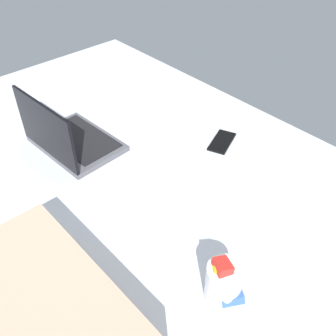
# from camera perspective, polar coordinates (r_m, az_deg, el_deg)

# --- Properties ---
(bed_mattress) EXTENTS (1.80, 1.40, 0.18)m
(bed_mattress) POSITION_cam_1_polar(r_m,az_deg,el_deg) (1.44, -8.65, -2.56)
(bed_mattress) COLOR #B7BCC6
(bed_mattress) RESTS_ON ground
(laptop) EXTENTS (0.34, 0.25, 0.23)m
(laptop) POSITION_cam_1_polar(r_m,az_deg,el_deg) (1.46, -14.32, 4.15)
(laptop) COLOR #4C4C51
(laptop) RESTS_ON bed_mattress
(snack_cup) EXTENTS (0.11, 0.09, 0.13)m
(snack_cup) POSITION_cam_1_polar(r_m,az_deg,el_deg) (0.99, 8.24, -16.21)
(snack_cup) COLOR silver
(snack_cup) RESTS_ON bed_mattress
(cell_phone) EXTENTS (0.12, 0.16, 0.01)m
(cell_phone) POSITION_cam_1_polar(r_m,az_deg,el_deg) (1.48, 7.92, 3.84)
(cell_phone) COLOR black
(cell_phone) RESTS_ON bed_mattress
(pillow) EXTENTS (0.52, 0.36, 0.13)m
(pillow) POSITION_cam_1_polar(r_m,az_deg,el_deg) (0.96, -19.57, -21.16)
(pillow) COLOR tan
(pillow) RESTS_ON bed_mattress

